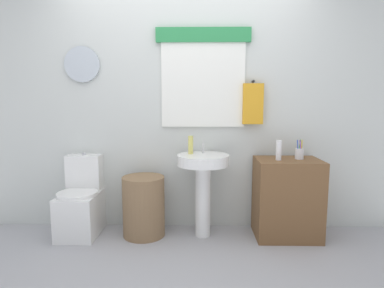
{
  "coord_description": "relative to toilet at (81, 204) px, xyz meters",
  "views": [
    {
      "loc": [
        0.14,
        -2.16,
        1.32
      ],
      "look_at": [
        0.08,
        0.8,
        0.92
      ],
      "focal_mm": 29.99,
      "sensor_mm": 36.0,
      "label": 1
    }
  ],
  "objects": [
    {
      "name": "ground_plane",
      "position": [
        1.02,
        -0.88,
        -0.3
      ],
      "size": [
        8.0,
        8.0,
        0.0
      ],
      "primitive_type": "plane",
      "color": "#A3A3A8"
    },
    {
      "name": "laundry_hamper",
      "position": [
        0.63,
        -0.03,
        -0.01
      ],
      "size": [
        0.41,
        0.41,
        0.59
      ],
      "primitive_type": "cylinder",
      "color": "#846647",
      "rests_on": "ground_plane"
    },
    {
      "name": "faucet",
      "position": [
        1.2,
        0.09,
        0.55
      ],
      "size": [
        0.03,
        0.03,
        0.1
      ],
      "primitive_type": "cylinder",
      "color": "silver",
      "rests_on": "pedestal_sink"
    },
    {
      "name": "toilet",
      "position": [
        0.0,
        0.0,
        0.0
      ],
      "size": [
        0.38,
        0.51,
        0.79
      ],
      "color": "white",
      "rests_on": "ground_plane"
    },
    {
      "name": "toothbrush_cup",
      "position": [
        2.12,
        -0.01,
        0.52
      ],
      "size": [
        0.08,
        0.08,
        0.19
      ],
      "color": "silver",
      "rests_on": "wooden_cabinet"
    },
    {
      "name": "wooden_cabinet",
      "position": [
        2.02,
        -0.03,
        0.08
      ],
      "size": [
        0.6,
        0.44,
        0.76
      ],
      "primitive_type": "cube",
      "color": "brown",
      "rests_on": "ground_plane"
    },
    {
      "name": "pedestal_sink",
      "position": [
        1.2,
        -0.03,
        0.3
      ],
      "size": [
        0.5,
        0.5,
        0.81
      ],
      "color": "white",
      "rests_on": "ground_plane"
    },
    {
      "name": "soap_bottle",
      "position": [
        1.08,
        0.02,
        0.59
      ],
      "size": [
        0.05,
        0.05,
        0.17
      ],
      "primitive_type": "cylinder",
      "color": "#DBD166",
      "rests_on": "pedestal_sink"
    },
    {
      "name": "lotion_bottle",
      "position": [
        1.91,
        -0.07,
        0.56
      ],
      "size": [
        0.05,
        0.05,
        0.19
      ],
      "primitive_type": "cylinder",
      "color": "white",
      "rests_on": "wooden_cabinet"
    },
    {
      "name": "back_wall",
      "position": [
        1.02,
        0.26,
        1.01
      ],
      "size": [
        4.4,
        0.18,
        2.6
      ],
      "color": "silver",
      "rests_on": "ground_plane"
    }
  ]
}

